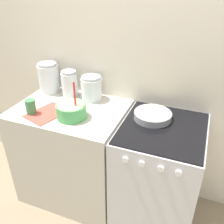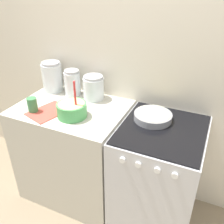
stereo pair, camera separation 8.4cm
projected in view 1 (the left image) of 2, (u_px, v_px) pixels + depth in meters
The scene contains 10 objects.
wall_back at pixel (137, 65), 1.99m from camera, with size 4.77×0.05×2.40m.
countertop_cabinet at pixel (74, 152), 2.22m from camera, with size 0.88×0.66×0.90m.
stove at pixel (158, 175), 1.98m from camera, with size 0.60×0.67×0.90m.
mixing_bowl at pixel (71, 110), 1.84m from camera, with size 0.22×0.22×0.29m.
baking_pan at pixel (153, 115), 1.84m from camera, with size 0.28×0.28×0.05m.
storage_jar_left at pixel (49, 80), 2.22m from camera, with size 0.18×0.18×0.27m.
storage_jar_middle at pixel (70, 85), 2.16m from camera, with size 0.14×0.14×0.22m.
storage_jar_right at pixel (92, 90), 2.10m from camera, with size 0.18×0.18×0.20m.
tin_can at pixel (31, 107), 1.89m from camera, with size 0.07×0.07×0.12m.
recipe_page at pixel (47, 113), 1.92m from camera, with size 0.30×0.35×0.01m.
Camera 1 is at (0.52, -1.17, 1.86)m, focal length 40.00 mm.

